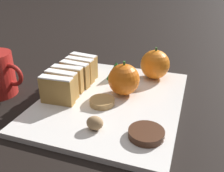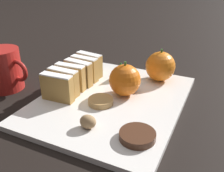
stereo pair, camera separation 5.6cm
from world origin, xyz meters
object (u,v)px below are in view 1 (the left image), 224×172
walnut (95,123)px  chocolate_cookie (146,134)px  orange_near (124,79)px  orange_far (155,64)px

walnut → chocolate_cookie: (0.09, 0.01, -0.01)m
orange_near → chocolate_cookie: size_ratio=1.25×
orange_near → orange_far: orange_far is taller
orange_near → chocolate_cookie: bearing=-59.4°
orange_near → orange_far: bearing=65.7°
orange_far → chocolate_cookie: size_ratio=1.30×
orange_far → chocolate_cookie: orange_far is taller
walnut → chocolate_cookie: bearing=5.0°
orange_far → walnut: (-0.06, -0.26, -0.03)m
orange_far → chocolate_cookie: bearing=-82.6°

